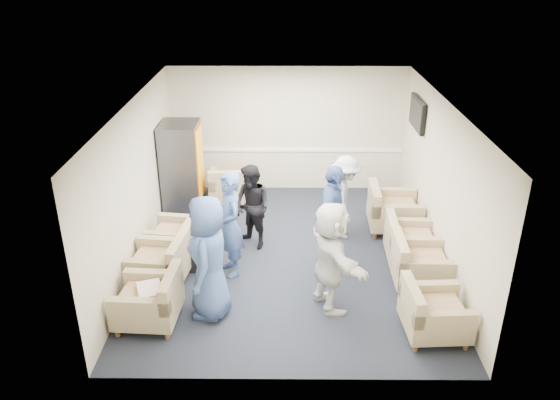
{
  "coord_description": "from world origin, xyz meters",
  "views": [
    {
      "loc": [
        -0.07,
        -8.23,
        4.87
      ],
      "look_at": [
        -0.14,
        0.2,
        0.98
      ],
      "focal_mm": 35.0,
      "sensor_mm": 36.0,
      "label": 1
    }
  ],
  "objects_px": {
    "person_mid_left": "(230,225)",
    "person_front_left": "(209,258)",
    "armchair_right_near": "(431,314)",
    "armchair_right_far": "(390,212)",
    "person_front_right": "(331,257)",
    "person_back_left": "(252,207)",
    "armchair_left_mid": "(161,265)",
    "person_back_right": "(345,197)",
    "armchair_right_midnear": "(417,265)",
    "armchair_corner": "(231,188)",
    "person_mid_right": "(332,216)",
    "armchair_left_near": "(152,302)",
    "vending_machine": "(182,168)",
    "armchair_right_midfar": "(408,243)",
    "armchair_left_far": "(178,238)"
  },
  "relations": [
    {
      "from": "armchair_left_mid",
      "to": "vending_machine",
      "type": "xyz_separation_m",
      "value": [
        -0.09,
        2.74,
        0.57
      ]
    },
    {
      "from": "person_back_left",
      "to": "person_front_right",
      "type": "relative_size",
      "value": 0.9
    },
    {
      "from": "person_mid_left",
      "to": "person_front_right",
      "type": "xyz_separation_m",
      "value": [
        1.54,
        -0.93,
        -0.03
      ]
    },
    {
      "from": "armchair_left_near",
      "to": "person_mid_left",
      "type": "xyz_separation_m",
      "value": [
        1.0,
        1.34,
        0.54
      ]
    },
    {
      "from": "armchair_corner",
      "to": "person_front_right",
      "type": "height_order",
      "value": "person_front_right"
    },
    {
      "from": "armchair_right_midfar",
      "to": "armchair_right_far",
      "type": "distance_m",
      "value": 1.13
    },
    {
      "from": "armchair_left_mid",
      "to": "person_mid_right",
      "type": "height_order",
      "value": "person_mid_right"
    },
    {
      "from": "armchair_left_far",
      "to": "armchair_right_far",
      "type": "height_order",
      "value": "armchair_right_far"
    },
    {
      "from": "person_mid_left",
      "to": "armchair_left_mid",
      "type": "bearing_deg",
      "value": -94.75
    },
    {
      "from": "armchair_corner",
      "to": "person_mid_left",
      "type": "xyz_separation_m",
      "value": [
        0.24,
        -2.7,
        0.52
      ]
    },
    {
      "from": "armchair_left_mid",
      "to": "person_back_left",
      "type": "xyz_separation_m",
      "value": [
        1.37,
        1.25,
        0.42
      ]
    },
    {
      "from": "armchair_right_far",
      "to": "person_front_left",
      "type": "height_order",
      "value": "person_front_left"
    },
    {
      "from": "armchair_left_mid",
      "to": "person_back_right",
      "type": "relative_size",
      "value": 0.62
    },
    {
      "from": "armchair_right_far",
      "to": "person_mid_right",
      "type": "relative_size",
      "value": 0.55
    },
    {
      "from": "armchair_left_mid",
      "to": "person_mid_left",
      "type": "xyz_separation_m",
      "value": [
        1.07,
        0.37,
        0.53
      ]
    },
    {
      "from": "armchair_left_mid",
      "to": "armchair_right_midfar",
      "type": "xyz_separation_m",
      "value": [
        4.04,
        0.79,
        -0.01
      ]
    },
    {
      "from": "armchair_left_mid",
      "to": "person_mid_left",
      "type": "relative_size",
      "value": 0.55
    },
    {
      "from": "armchair_right_far",
      "to": "vending_machine",
      "type": "relative_size",
      "value": 0.53
    },
    {
      "from": "person_mid_left",
      "to": "person_front_left",
      "type": "bearing_deg",
      "value": -33.54
    },
    {
      "from": "armchair_right_midnear",
      "to": "armchair_right_midfar",
      "type": "distance_m",
      "value": 0.76
    },
    {
      "from": "armchair_right_near",
      "to": "person_back_right",
      "type": "relative_size",
      "value": 0.56
    },
    {
      "from": "person_front_left",
      "to": "person_mid_left",
      "type": "relative_size",
      "value": 1.05
    },
    {
      "from": "armchair_corner",
      "to": "armchair_left_far",
      "type": "bearing_deg",
      "value": 67.1
    },
    {
      "from": "armchair_corner",
      "to": "armchair_right_midnear",
      "type": "bearing_deg",
      "value": 132.52
    },
    {
      "from": "armchair_right_midnear",
      "to": "person_back_right",
      "type": "xyz_separation_m",
      "value": [
        -1.0,
        1.62,
        0.43
      ]
    },
    {
      "from": "armchair_left_near",
      "to": "armchair_right_near",
      "type": "bearing_deg",
      "value": 89.88
    },
    {
      "from": "armchair_right_far",
      "to": "person_front_right",
      "type": "bearing_deg",
      "value": 154.01
    },
    {
      "from": "person_front_left",
      "to": "armchair_corner",
      "type": "bearing_deg",
      "value": -175.61
    },
    {
      "from": "armchair_right_near",
      "to": "person_back_right",
      "type": "distance_m",
      "value": 3.03
    },
    {
      "from": "armchair_left_mid",
      "to": "person_mid_right",
      "type": "relative_size",
      "value": 0.55
    },
    {
      "from": "armchair_left_far",
      "to": "armchair_left_near",
      "type": "bearing_deg",
      "value": 6.94
    },
    {
      "from": "armchair_right_midfar",
      "to": "person_back_left",
      "type": "bearing_deg",
      "value": 82.8
    },
    {
      "from": "person_back_left",
      "to": "person_mid_right",
      "type": "xyz_separation_m",
      "value": [
        1.35,
        -0.58,
        0.12
      ]
    },
    {
      "from": "armchair_left_far",
      "to": "person_back_left",
      "type": "bearing_deg",
      "value": 111.89
    },
    {
      "from": "person_back_left",
      "to": "person_front_right",
      "type": "bearing_deg",
      "value": -11.79
    },
    {
      "from": "person_mid_left",
      "to": "person_back_right",
      "type": "xyz_separation_m",
      "value": [
        1.97,
        1.28,
        -0.1
      ]
    },
    {
      "from": "armchair_left_near",
      "to": "person_front_right",
      "type": "bearing_deg",
      "value": 102.64
    },
    {
      "from": "armchair_right_near",
      "to": "vending_machine",
      "type": "height_order",
      "value": "vending_machine"
    },
    {
      "from": "armchair_right_near",
      "to": "armchair_right_far",
      "type": "distance_m",
      "value": 3.12
    },
    {
      "from": "armchair_right_midnear",
      "to": "armchair_corner",
      "type": "xyz_separation_m",
      "value": [
        -3.2,
        3.04,
        0.01
      ]
    },
    {
      "from": "armchair_right_far",
      "to": "person_mid_right",
      "type": "height_order",
      "value": "person_mid_right"
    },
    {
      "from": "armchair_right_far",
      "to": "person_mid_left",
      "type": "height_order",
      "value": "person_mid_left"
    },
    {
      "from": "person_back_right",
      "to": "person_front_right",
      "type": "distance_m",
      "value": 2.25
    },
    {
      "from": "person_front_right",
      "to": "person_back_left",
      "type": "bearing_deg",
      "value": 15.04
    },
    {
      "from": "person_mid_right",
      "to": "person_front_left",
      "type": "bearing_deg",
      "value": 145.97
    },
    {
      "from": "armchair_left_mid",
      "to": "person_back_right",
      "type": "height_order",
      "value": "person_back_right"
    },
    {
      "from": "armchair_corner",
      "to": "person_back_left",
      "type": "distance_m",
      "value": 1.93
    },
    {
      "from": "vending_machine",
      "to": "person_front_right",
      "type": "xyz_separation_m",
      "value": [
        2.69,
        -3.3,
        -0.07
      ]
    },
    {
      "from": "person_back_left",
      "to": "person_front_right",
      "type": "xyz_separation_m",
      "value": [
        1.23,
        -1.82,
        0.09
      ]
    },
    {
      "from": "armchair_corner",
      "to": "armchair_right_near",
      "type": "bearing_deg",
      "value": 122.11
    }
  ]
}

